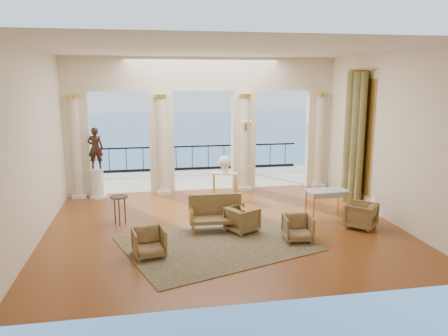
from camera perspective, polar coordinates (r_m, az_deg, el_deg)
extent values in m
plane|color=#53280C|center=(11.53, -0.10, -7.66)|extent=(9.00, 9.00, 0.00)
plane|color=white|center=(7.15, 5.58, -1.02)|extent=(9.00, 0.00, 9.00)
plane|color=white|center=(11.12, -23.60, 2.60)|extent=(0.00, 8.00, 8.00)
plane|color=white|center=(12.58, 20.55, 3.78)|extent=(0.00, 8.00, 8.00)
plane|color=white|center=(10.90, -0.11, 15.27)|extent=(9.00, 9.00, 0.00)
cube|color=beige|center=(14.68, -2.83, 12.17)|extent=(9.00, 0.30, 1.10)
cube|color=beige|center=(14.87, -18.63, 2.87)|extent=(0.80, 0.30, 3.40)
cylinder|color=beige|center=(14.71, -18.70, 2.38)|extent=(0.28, 0.28, 3.20)
cylinder|color=gold|center=(14.55, -19.12, 8.80)|extent=(0.40, 0.40, 0.12)
cube|color=silver|center=(15.02, -18.32, -3.43)|extent=(0.45, 0.45, 0.12)
cube|color=beige|center=(14.72, -8.16, 3.28)|extent=(0.80, 0.30, 3.40)
cylinder|color=beige|center=(14.56, -8.12, 2.79)|extent=(0.28, 0.28, 3.20)
cylinder|color=gold|center=(14.40, -8.31, 9.29)|extent=(0.40, 0.40, 0.12)
cube|color=silver|center=(14.87, -7.95, -3.08)|extent=(0.45, 0.45, 0.12)
cube|color=beige|center=(15.08, 2.55, 3.59)|extent=(0.80, 0.30, 3.40)
cylinder|color=beige|center=(14.92, 2.69, 3.11)|extent=(0.28, 0.28, 3.20)
cylinder|color=gold|center=(14.77, 2.76, 9.45)|extent=(0.40, 0.40, 0.12)
cube|color=silver|center=(15.23, 2.64, -2.63)|extent=(0.45, 0.45, 0.12)
cube|color=beige|center=(15.90, 12.10, 3.75)|extent=(0.80, 0.30, 3.40)
cylinder|color=beige|center=(15.74, 12.33, 3.30)|extent=(0.28, 0.28, 3.20)
cylinder|color=gold|center=(15.60, 12.60, 9.31)|extent=(0.40, 0.40, 0.12)
cube|color=silver|center=(16.03, 12.09, -2.15)|extent=(0.45, 0.45, 0.12)
cube|color=#C2B4A0|center=(17.06, -3.56, -1.46)|extent=(10.00, 3.60, 0.10)
cube|color=black|center=(18.42, -4.19, 2.84)|extent=(9.00, 0.06, 0.06)
cube|color=black|center=(18.59, -4.15, -0.06)|extent=(9.00, 0.06, 0.10)
cylinder|color=black|center=(18.51, -4.17, 1.31)|extent=(0.03, 0.03, 1.00)
cylinder|color=black|center=(18.54, -16.87, 0.85)|extent=(0.03, 0.03, 1.00)
cylinder|color=black|center=(19.37, 7.99, 1.69)|extent=(0.03, 0.03, 1.00)
cylinder|color=#4C3823|center=(17.83, 2.48, 6.13)|extent=(0.20, 0.20, 4.20)
plane|color=#2C6396|center=(71.41, -8.68, 3.61)|extent=(160.00, 160.00, 0.00)
cylinder|color=brown|center=(13.43, 17.46, 3.36)|extent=(0.26, 0.26, 4.00)
cylinder|color=brown|center=(13.80, 16.46, 3.63)|extent=(0.32, 0.32, 4.00)
cylinder|color=brown|center=(14.22, 15.79, 3.89)|extent=(0.26, 0.26, 4.00)
cylinder|color=gold|center=(13.73, 17.30, 12.13)|extent=(0.08, 1.40, 0.08)
cube|color=gold|center=(13.89, 17.26, 4.04)|extent=(0.04, 1.60, 3.40)
cube|color=gold|center=(14.71, 2.84, 5.34)|extent=(0.10, 0.04, 0.25)
cylinder|color=gold|center=(14.59, 2.38, 5.69)|extent=(0.02, 0.02, 0.22)
cylinder|color=gold|center=(14.62, 2.92, 5.70)|extent=(0.02, 0.02, 0.22)
cylinder|color=gold|center=(14.65, 3.45, 5.70)|extent=(0.02, 0.02, 0.22)
cube|color=#2F341C|center=(10.40, -1.04, -9.80)|extent=(4.89, 4.32, 0.02)
imported|color=#483B1B|center=(9.73, -9.77, -9.40)|extent=(0.77, 0.73, 0.69)
imported|color=#483B1B|center=(10.63, 9.61, -7.59)|extent=(0.72, 0.68, 0.68)
imported|color=#483B1B|center=(11.88, 17.47, -5.77)|extent=(0.97, 0.97, 0.73)
imported|color=#483B1B|center=(11.07, 2.39, -6.55)|extent=(0.90, 0.91, 0.71)
cube|color=#483B1B|center=(11.11, -1.00, -6.76)|extent=(1.38, 0.60, 0.10)
cube|color=#483B1B|center=(11.26, -1.17, -4.79)|extent=(1.36, 0.13, 0.55)
cube|color=gold|center=(11.00, -4.30, -6.00)|extent=(0.10, 0.56, 0.26)
cube|color=gold|center=(11.15, 2.25, -5.72)|extent=(0.10, 0.56, 0.26)
cylinder|color=gold|center=(10.91, -3.92, -8.13)|extent=(0.05, 0.05, 0.25)
cylinder|color=gold|center=(11.05, 2.19, -7.84)|extent=(0.05, 0.05, 0.25)
cylinder|color=gold|center=(11.32, -4.10, -7.38)|extent=(0.05, 0.05, 0.25)
cylinder|color=gold|center=(11.46, 1.78, -7.12)|extent=(0.05, 0.05, 0.25)
cube|color=#A3B8C9|center=(12.49, 13.30, -2.92)|extent=(1.15, 0.68, 0.05)
cylinder|color=gold|center=(12.15, 11.64, -5.12)|extent=(0.04, 0.04, 0.71)
cylinder|color=gold|center=(12.61, 15.79, -4.71)|extent=(0.04, 0.04, 0.71)
cylinder|color=gold|center=(12.59, 10.64, -4.49)|extent=(0.04, 0.04, 0.71)
cylinder|color=gold|center=(13.03, 14.69, -4.12)|extent=(0.04, 0.04, 0.71)
cylinder|color=silver|center=(14.78, -16.09, -3.62)|extent=(0.53, 0.53, 0.07)
cylinder|color=silver|center=(14.67, -16.19, -1.91)|extent=(0.39, 0.39, 0.85)
cylinder|color=silver|center=(14.58, -16.29, -0.15)|extent=(0.50, 0.50, 0.05)
imported|color=#2F1D15|center=(14.46, -16.45, 2.52)|extent=(0.52, 0.37, 1.32)
cube|color=silver|center=(14.32, 0.10, -0.69)|extent=(0.88, 0.58, 0.05)
cylinder|color=gold|center=(14.36, -1.41, -2.24)|extent=(0.04, 0.04, 0.73)
cylinder|color=gold|center=(14.24, 1.46, -2.36)|extent=(0.04, 0.04, 0.73)
cylinder|color=gold|center=(14.58, -1.23, -2.03)|extent=(0.04, 0.04, 0.73)
cylinder|color=gold|center=(14.46, 1.59, -2.15)|extent=(0.04, 0.04, 0.73)
cylinder|color=white|center=(14.28, 0.10, -0.08)|extent=(0.21, 0.21, 0.26)
sphere|color=#EBABB3|center=(14.24, 0.10, 0.77)|extent=(0.42, 0.42, 0.42)
cylinder|color=black|center=(11.83, -13.55, -3.67)|extent=(0.47, 0.47, 0.03)
cylinder|color=black|center=(12.00, -12.82, -5.33)|extent=(0.03, 0.03, 0.74)
cylinder|color=black|center=(12.02, -14.06, -5.36)|extent=(0.03, 0.03, 0.74)
cylinder|color=black|center=(11.79, -13.52, -5.66)|extent=(0.03, 0.03, 0.74)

